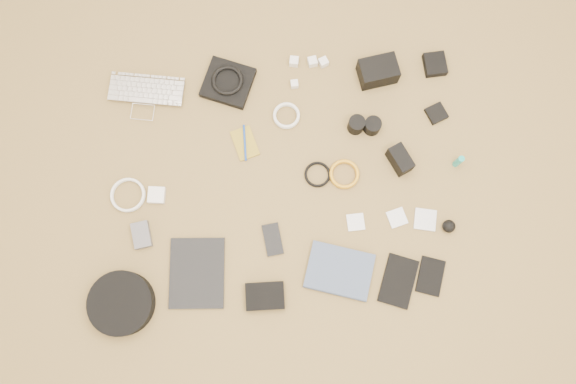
{
  "coord_description": "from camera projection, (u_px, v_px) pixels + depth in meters",
  "views": [
    {
      "loc": [
        -0.04,
        -0.45,
        2.05
      ],
      "look_at": [
        0.01,
        -0.02,
        0.02
      ],
      "focal_mm": 35.0,
      "sensor_mm": 36.0,
      "label": 1
    }
  ],
  "objects": [
    {
      "name": "filter_case_left",
      "position": [
        356.0,
        222.0,
        2.07
      ],
      "size": [
        0.06,
        0.06,
        0.01
      ],
      "primitive_type": "cube",
      "rotation": [
        0.0,
        0.0,
        0.02
      ],
      "color": "silver",
      "rests_on": "ground"
    },
    {
      "name": "filter_case_mid",
      "position": [
        397.0,
        218.0,
        2.07
      ],
      "size": [
        0.08,
        0.08,
        0.01
      ],
      "primitive_type": "cube",
      "rotation": [
        0.0,
        0.0,
        0.24
      ],
      "color": "silver",
      "rests_on": "ground"
    },
    {
      "name": "headphone_pouch",
      "position": [
        228.0,
        83.0,
        2.17
      ],
      "size": [
        0.23,
        0.22,
        0.03
      ],
      "primitive_type": "cube",
      "rotation": [
        0.0,
        0.0,
        -0.41
      ],
      "color": "black",
      "rests_on": "ground"
    },
    {
      "name": "notebook_olive",
      "position": [
        245.0,
        143.0,
        2.13
      ],
      "size": [
        0.11,
        0.14,
        0.01
      ],
      "primitive_type": "cube",
      "rotation": [
        0.0,
        0.0,
        0.26
      ],
      "color": "olive",
      "rests_on": "ground"
    },
    {
      "name": "laptop",
      "position": [
        145.0,
        100.0,
        2.16
      ],
      "size": [
        0.32,
        0.25,
        0.02
      ],
      "primitive_type": "imported",
      "rotation": [
        0.0,
        0.0,
        -0.19
      ],
      "color": "silver",
      "rests_on": "ground"
    },
    {
      "name": "dslr_camera",
      "position": [
        378.0,
        71.0,
        2.15
      ],
      "size": [
        0.16,
        0.12,
        0.08
      ],
      "primitive_type": "cube",
      "rotation": [
        0.0,
        0.0,
        0.14
      ],
      "color": "black",
      "rests_on": "ground"
    },
    {
      "name": "flash",
      "position": [
        400.0,
        160.0,
        2.08
      ],
      "size": [
        0.09,
        0.12,
        0.08
      ],
      "primitive_type": "cube",
      "rotation": [
        0.0,
        0.0,
        0.4
      ],
      "color": "black",
      "rests_on": "ground"
    },
    {
      "name": "air_blower",
      "position": [
        449.0,
        226.0,
        2.04
      ],
      "size": [
        0.06,
        0.06,
        0.05
      ],
      "primitive_type": "sphere",
      "rotation": [
        0.0,
        0.0,
        0.29
      ],
      "color": "black",
      "rests_on": "ground"
    },
    {
      "name": "lens_a",
      "position": [
        356.0,
        125.0,
        2.11
      ],
      "size": [
        0.08,
        0.08,
        0.07
      ],
      "primitive_type": "cylinder",
      "rotation": [
        0.0,
        0.0,
        -0.34
      ],
      "color": "black",
      "rests_on": "ground"
    },
    {
      "name": "notebook_black_a",
      "position": [
        398.0,
        281.0,
        2.02
      ],
      "size": [
        0.17,
        0.21,
        0.01
      ],
      "primitive_type": "cube",
      "rotation": [
        0.0,
        0.0,
        -0.39
      ],
      "color": "black",
      "rests_on": "ground"
    },
    {
      "name": "charger_c",
      "position": [
        323.0,
        62.0,
        2.18
      ],
      "size": [
        0.04,
        0.04,
        0.03
      ],
      "primitive_type": "cube",
      "rotation": [
        0.0,
        0.0,
        0.36
      ],
      "color": "white",
      "rests_on": "ground"
    },
    {
      "name": "tablet",
      "position": [
        197.0,
        273.0,
        2.03
      ],
      "size": [
        0.22,
        0.27,
        0.01
      ],
      "primitive_type": "cube",
      "rotation": [
        0.0,
        0.0,
        -0.09
      ],
      "color": "black",
      "rests_on": "ground"
    },
    {
      "name": "drive_case",
      "position": [
        265.0,
        296.0,
        2.0
      ],
      "size": [
        0.14,
        0.1,
        0.03
      ],
      "primitive_type": "cube",
      "rotation": [
        0.0,
        0.0,
        -0.04
      ],
      "color": "black",
      "rests_on": "ground"
    },
    {
      "name": "lens_b",
      "position": [
        372.0,
        126.0,
        2.12
      ],
      "size": [
        0.07,
        0.07,
        0.06
      ],
      "primitive_type": "cylinder",
      "rotation": [
        0.0,
        0.0,
        0.16
      ],
      "color": "black",
      "rests_on": "ground"
    },
    {
      "name": "cable_white_b",
      "position": [
        128.0,
        195.0,
        2.09
      ],
      "size": [
        0.17,
        0.17,
        0.01
      ],
      "primitive_type": "torus",
      "rotation": [
        0.0,
        0.0,
        -0.4
      ],
      "color": "white",
      "rests_on": "ground"
    },
    {
      "name": "cable_yellow",
      "position": [
        344.0,
        175.0,
        2.1
      ],
      "size": [
        0.12,
        0.12,
        0.01
      ],
      "primitive_type": "torus",
      "rotation": [
        0.0,
        0.0,
        0.07
      ],
      "color": "orange",
      "rests_on": "ground"
    },
    {
      "name": "headphones",
      "position": [
        227.0,
        80.0,
        2.14
      ],
      "size": [
        0.15,
        0.15,
        0.02
      ],
      "primitive_type": "torus",
      "rotation": [
        0.0,
        0.0,
        0.3
      ],
      "color": "black",
      "rests_on": "headphone_pouch"
    },
    {
      "name": "power_brick",
      "position": [
        157.0,
        195.0,
        2.08
      ],
      "size": [
        0.07,
        0.07,
        0.03
      ],
      "primitive_type": "cube",
      "rotation": [
        0.0,
        0.0,
        -0.14
      ],
      "color": "white",
      "rests_on": "ground"
    },
    {
      "name": "filter_case_right",
      "position": [
        425.0,
        220.0,
        2.07
      ],
      "size": [
        0.1,
        0.1,
        0.01
      ],
      "primitive_type": "cube",
      "rotation": [
        0.0,
        0.0,
        -0.23
      ],
      "color": "silver",
      "rests_on": "ground"
    },
    {
      "name": "paperback",
      "position": [
        334.0,
        295.0,
        2.0
      ],
      "size": [
        0.27,
        0.24,
        0.02
      ],
      "primitive_type": "imported",
      "rotation": [
        0.0,
        0.0,
        1.24
      ],
      "color": "#3E4D6A",
      "rests_on": "ground"
    },
    {
      "name": "card_reader",
      "position": [
        436.0,
        113.0,
        2.15
      ],
      "size": [
        0.09,
        0.09,
        0.02
      ],
      "primitive_type": "cube",
      "rotation": [
        0.0,
        0.0,
        0.36
      ],
      "color": "black",
      "rests_on": "ground"
    },
    {
      "name": "room_shell",
      "position": [
        283.0,
        17.0,
        0.87
      ],
      "size": [
        4.04,
        4.04,
        2.58
      ],
      "color": "olive",
      "rests_on": "ground"
    },
    {
      "name": "notebook_black_b",
      "position": [
        430.0,
        276.0,
        2.02
      ],
      "size": [
        0.13,
        0.15,
        0.01
      ],
      "primitive_type": "cube",
      "rotation": [
        0.0,
        0.0,
        -0.35
      ],
      "color": "black",
      "rests_on": "ground"
    },
    {
      "name": "charger_a",
      "position": [
        294.0,
        62.0,
        2.18
      ],
      "size": [
        0.04,
        0.04,
        0.03
      ],
      "primitive_type": "cube",
      "rotation": [
        0.0,
        0.0,
        -0.21
      ],
      "color": "white",
      "rests_on": "ground"
    },
    {
      "name": "battery_charger",
      "position": [
        142.0,
        235.0,
        2.05
      ],
      "size": [
        0.07,
        0.1,
        0.03
      ],
      "primitive_type": "cube",
      "rotation": [
        0.0,
        0.0,
        0.14
      ],
      "color": "#545458",
      "rests_on": "ground"
    },
    {
      "name": "pen_blue",
      "position": [
        245.0,
        143.0,
        2.12
      ],
      "size": [
        0.01,
        0.14,
        0.01
      ],
      "primitive_type": "cylinder",
      "rotation": [
        1.57,
        0.0,
        -0.03
      ],
      "color": "#13399A",
      "rests_on": "notebook_olive"
    },
    {
      "name": "charger_d",
      "position": [
        294.0,
        84.0,
        2.17
      ],
      "size": [
        0.03,
        0.03,
        0.03
      ],
      "primitive_type": "cube",
      "rotation": [
        0.0,
        0.0,
        0.02
      ],
      "color": "white",
      "rests_on": "ground"
    },
    {
      "name": "cable_white_a",
      "position": [
        286.0,
        116.0,
        2.15
      ],
      "size": [
        0.11,
        0.11,
        0.01
      ],
      "primitive_type": "torus",
      "rotation": [
        0.0,
        0.0,
        0.09
      ],
      "color": "white",
      "rests_on": "ground"
    },
    {
      "name": "headphone_case",
      "position": [
        121.0,
        303.0,
        1.98
      ],
      "size": [
        0.28,
        0.28,
        0.06
      ],
      "primitive_type": "cylinder",
      "rotation": [
        0.0,
        0.0,
        0.24
      ],
      "color": "black",
      "rests_on": "ground"
    },
    {
      "name": "lens_pouch",
      "position": [
        435.0,
        64.0,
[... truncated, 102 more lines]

